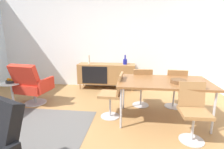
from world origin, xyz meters
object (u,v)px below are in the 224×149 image
vase_sculptural_dark (125,61)px  dining_chair_back_right (175,87)px  dining_chair_back_left (142,86)px  dining_chair_near_window (113,93)px  sideboard (106,74)px  vase_cobalt (89,59)px  dining_chair_front_right (193,110)px  lounge_chair_red (32,84)px  wooden_bowl_on_table (178,81)px  fruit_bowl (11,81)px  side_table_round (12,91)px  dining_table (163,83)px

vase_sculptural_dark → dining_chair_back_right: (1.10, -1.17, -0.33)m
dining_chair_back_right → dining_chair_back_left: size_ratio=1.00×
vase_sculptural_dark → dining_chair_near_window: (-0.13, -1.73, -0.33)m
dining_chair_near_window → dining_chair_back_left: (0.54, 0.56, 0.00)m
sideboard → vase_cobalt: bearing=179.8°
dining_chair_front_right → lounge_chair_red: 3.24m
lounge_chair_red → wooden_bowl_on_table: bearing=-9.6°
dining_chair_near_window → vase_sculptural_dark: bearing=85.6°
sideboard → dining_chair_near_window: 1.77m
sideboard → dining_chair_back_left: (0.94, -1.17, 0.03)m
vase_cobalt → fruit_bowl: size_ratio=1.20×
dining_chair_front_right → dining_chair_back_right: same height
sideboard → lounge_chair_red: bearing=-137.7°
fruit_bowl → dining_chair_near_window: bearing=-7.0°
vase_cobalt → dining_chair_near_window: vase_cobalt is taller
lounge_chair_red → vase_sculptural_dark: bearing=33.8°
side_table_round → dining_chair_back_left: bearing=5.8°
sideboard → dining_chair_near_window: (0.39, -1.73, 0.03)m
dining_chair_back_left → dining_chair_front_right: bearing=-58.2°
vase_cobalt → sideboard: bearing=-0.2°
vase_sculptural_dark → dining_chair_back_right: size_ratio=0.31×
sideboard → vase_sculptural_dark: bearing=0.2°
wooden_bowl_on_table → fruit_bowl: size_ratio=1.30×
sideboard → dining_chair_back_left: bearing=-51.2°
wooden_bowl_on_table → dining_chair_near_window: (-1.11, 0.11, -0.30)m
wooden_bowl_on_table → dining_chair_back_left: 0.93m
dining_chair_near_window → dining_chair_back_right: size_ratio=1.00×
dining_table → side_table_round: bearing=175.0°
sideboard → dining_table: bearing=-53.3°
dining_chair_front_right → side_table_round: (-3.50, 0.83, -0.15)m
dining_chair_near_window → dining_chair_back_left: same height
dining_chair_back_right → fruit_bowl: 3.51m
dining_chair_back_right → dining_chair_front_right: bearing=-89.9°
vase_sculptural_dark → side_table_round: bearing=-148.7°
side_table_round → wooden_bowl_on_table: bearing=-6.6°
side_table_round → dining_chair_near_window: bearing=-7.0°
sideboard → vase_sculptural_dark: vase_sculptural_dark is taller
dining_table → lounge_chair_red: bearing=171.9°
dining_chair_back_right → side_table_round: (-3.49, -0.28, -0.15)m
vase_cobalt → dining_table: vase_cobalt is taller
lounge_chair_red → vase_cobalt: bearing=54.1°
wooden_bowl_on_table → dining_chair_back_right: size_ratio=0.30×
side_table_round → dining_chair_front_right: bearing=-13.4°
vase_cobalt → vase_sculptural_dark: vase_sculptural_dark is taller
sideboard → fruit_bowl: bearing=-142.1°
wooden_bowl_on_table → fruit_bowl: 3.40m
dining_chair_front_right → dining_chair_back_left: bearing=121.8°
dining_table → dining_chair_front_right: dining_chair_front_right is taller
vase_sculptural_dark → side_table_round: (-2.39, -1.45, -0.48)m
dining_chair_front_right → dining_chair_back_right: bearing=90.1°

